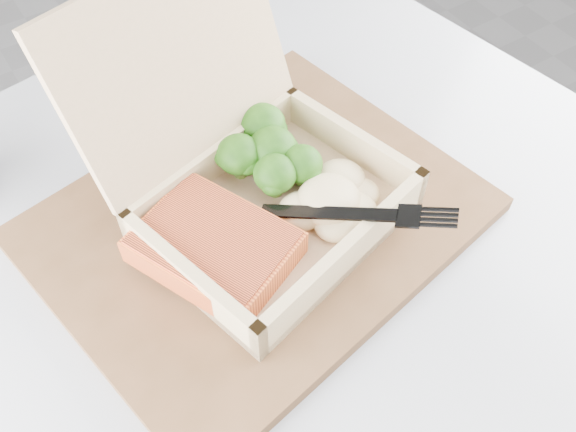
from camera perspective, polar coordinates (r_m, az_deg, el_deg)
floor at (r=1.43m, az=23.71°, el=-10.89°), size 4.00×4.00×0.00m
cafe_table at (r=0.73m, az=0.29°, el=-11.39°), size 0.85×0.85×0.71m
serving_tray at (r=0.58m, az=-2.76°, el=-0.41°), size 0.42×0.36×0.02m
takeout_container at (r=0.55m, az=-3.85°, el=4.46°), size 0.26×0.27×0.19m
salmon_fillet at (r=0.53m, az=-6.54°, el=-2.76°), size 0.14×0.15×0.03m
broccoli_pile at (r=0.59m, az=-1.37°, el=5.57°), size 0.11×0.11×0.04m
mashed_potatoes at (r=0.56m, az=3.66°, el=1.48°), size 0.09×0.08×0.03m
plastic_fork at (r=0.53m, az=1.25°, el=0.70°), size 0.13×0.13×0.03m
receipt at (r=0.71m, az=-13.47°, el=8.79°), size 0.08×0.13×0.00m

